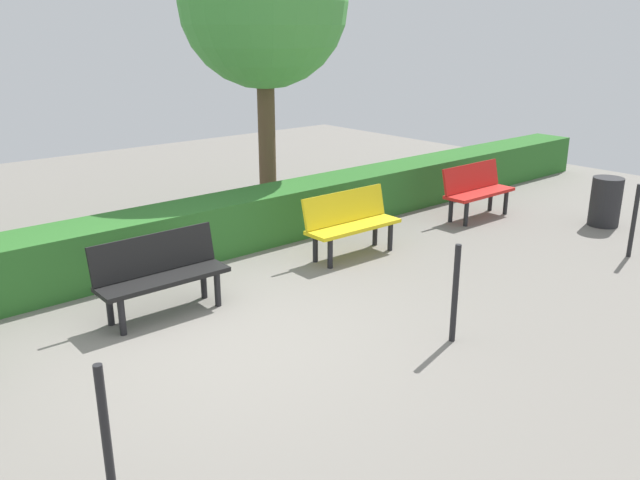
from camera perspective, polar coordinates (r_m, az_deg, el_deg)
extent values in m
plane|color=gray|center=(6.58, -8.84, -8.40)|extent=(21.35, 21.35, 0.00)
cube|color=red|center=(10.67, 14.00, 4.06)|extent=(1.35, 0.43, 0.05)
cube|color=red|center=(10.72, 13.28, 5.48)|extent=(1.35, 0.14, 0.42)
cylinder|color=black|center=(11.06, 16.15, 3.20)|extent=(0.07, 0.07, 0.39)
cylinder|color=black|center=(11.22, 14.89, 3.52)|extent=(0.07, 0.07, 0.39)
cylinder|color=black|center=(10.23, 12.84, 2.27)|extent=(0.07, 0.07, 0.39)
cylinder|color=black|center=(10.40, 11.53, 2.62)|extent=(0.07, 0.07, 0.39)
cube|color=yellow|center=(8.59, 3.04, 1.20)|extent=(1.40, 0.45, 0.05)
cube|color=yellow|center=(8.66, 2.21, 2.97)|extent=(1.39, 0.16, 0.42)
cylinder|color=black|center=(8.92, 6.25, 0.28)|extent=(0.07, 0.07, 0.39)
cylinder|color=black|center=(9.12, 4.91, 0.73)|extent=(0.07, 0.07, 0.39)
cylinder|color=black|center=(8.21, 0.90, -1.21)|extent=(0.07, 0.07, 0.39)
cylinder|color=black|center=(8.42, -0.42, -0.69)|extent=(0.07, 0.07, 0.39)
cube|color=black|center=(6.99, -13.69, -3.38)|extent=(1.41, 0.43, 0.05)
cube|color=black|center=(7.07, -14.53, -1.16)|extent=(1.41, 0.13, 0.42)
cylinder|color=black|center=(7.18, -9.08, -4.35)|extent=(0.07, 0.07, 0.39)
cylinder|color=black|center=(7.43, -10.29, -3.65)|extent=(0.07, 0.07, 0.39)
cylinder|color=black|center=(6.74, -17.17, -6.54)|extent=(0.07, 0.07, 0.39)
cylinder|color=black|center=(7.00, -18.16, -5.71)|extent=(0.07, 0.07, 0.39)
cube|color=#2D6B28|center=(8.83, -9.78, 1.08)|extent=(17.35, 0.77, 0.73)
cylinder|color=brown|center=(10.78, -4.74, 9.29)|extent=(0.28, 0.28, 2.53)
sphere|color=#479942|center=(10.66, -5.05, 20.28)|extent=(2.65, 2.65, 2.65)
cylinder|color=black|center=(9.49, 26.08, 1.52)|extent=(0.06, 0.06, 1.00)
cylinder|color=black|center=(6.34, 11.90, -4.69)|extent=(0.06, 0.06, 1.00)
cylinder|color=black|center=(4.41, -18.47, -16.15)|extent=(0.06, 0.06, 1.00)
cylinder|color=#262628|center=(10.91, 24.01, 3.13)|extent=(0.46, 0.46, 0.76)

